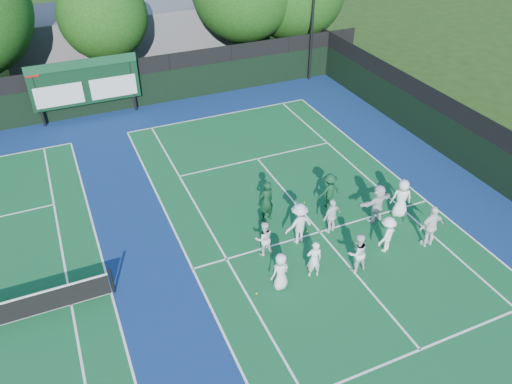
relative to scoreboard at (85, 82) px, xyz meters
name	(u,v)px	position (x,y,z in m)	size (l,w,h in m)	color
ground	(332,247)	(7.01, -15.59, -2.19)	(120.00, 120.00, 0.00)	#1D380F
court_apron	(179,273)	(1.01, -14.59, -2.19)	(34.00, 32.00, 0.01)	navy
near_court	(320,232)	(7.01, -14.59, -2.18)	(11.05, 23.85, 0.01)	#115329
back_fence	(104,91)	(1.01, 0.41, -0.83)	(34.00, 0.08, 3.00)	black
divider_fence_right	(494,159)	(16.01, -14.59, -0.83)	(0.08, 32.00, 3.00)	black
scoreboard	(85,82)	(0.00, 0.00, 0.00)	(6.00, 0.21, 3.55)	black
clubhouse	(140,33)	(5.01, 8.41, -0.19)	(18.00, 6.00, 4.00)	slate
tree_c	(105,17)	(2.22, 3.99, 2.35)	(5.38, 5.38, 7.38)	black
tennis_ball_0	(257,293)	(3.23, -16.72, -2.16)	(0.07, 0.07, 0.07)	#C4DB19
tennis_ball_1	(304,203)	(7.39, -12.53, -2.16)	(0.07, 0.07, 0.07)	#C4DB19
tennis_ball_3	(281,258)	(4.82, -15.41, -2.16)	(0.07, 0.07, 0.07)	#C4DB19
tennis_ball_4	(307,232)	(6.53, -14.38, -2.16)	(0.07, 0.07, 0.07)	#C4DB19
player_front_0	(281,271)	(4.15, -16.72, -1.43)	(0.74, 0.48, 1.52)	white
player_front_1	(314,259)	(5.52, -16.68, -1.40)	(0.58, 0.38, 1.59)	white
player_front_2	(357,253)	(7.14, -17.02, -1.37)	(0.79, 0.62, 1.63)	white
player_front_3	(387,234)	(8.80, -16.56, -1.41)	(1.01, 0.58, 1.56)	white
player_front_4	(431,226)	(10.55, -16.98, -1.27)	(1.08, 0.45, 1.84)	white
player_back_0	(264,238)	(4.35, -14.84, -1.44)	(0.73, 0.57, 1.50)	silver
player_back_1	(299,224)	(5.91, -14.74, -1.29)	(1.17, 0.67, 1.81)	silver
player_back_2	(332,216)	(7.44, -14.70, -1.40)	(0.92, 0.39, 1.58)	white
player_back_3	(377,203)	(9.57, -14.81, -1.31)	(1.62, 0.52, 1.75)	silver
player_back_4	(401,198)	(10.70, -14.92, -1.31)	(0.86, 0.56, 1.77)	white
coach_left	(266,201)	(5.33, -12.93, -1.23)	(0.70, 0.46, 1.92)	#0E331B
coach_right	(329,191)	(8.25, -13.13, -1.37)	(1.06, 0.61, 1.64)	#0F3A20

